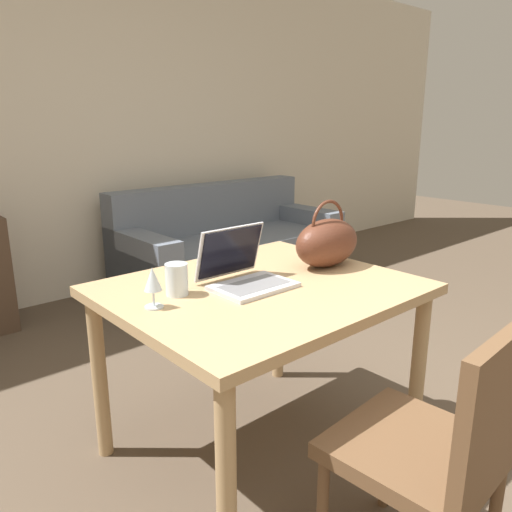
{
  "coord_description": "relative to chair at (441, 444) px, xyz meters",
  "views": [
    {
      "loc": [
        -1.31,
        -0.58,
        1.35
      ],
      "look_at": [
        -0.11,
        0.78,
        0.86
      ],
      "focal_mm": 35.0,
      "sensor_mm": 36.0,
      "label": 1
    }
  ],
  "objects": [
    {
      "name": "laptop",
      "position": [
        -0.0,
        0.85,
        0.31
      ],
      "size": [
        0.3,
        0.28,
        0.22
      ],
      "color": "silver",
      "rests_on": "dining_table"
    },
    {
      "name": "chair",
      "position": [
        0.0,
        0.0,
        0.0
      ],
      "size": [
        0.47,
        0.47,
        0.85
      ],
      "rotation": [
        0.0,
        0.0,
        0.06
      ],
      "color": "brown",
      "rests_on": "ground_plane"
    },
    {
      "name": "couch",
      "position": [
        1.37,
        2.67,
        -0.2
      ],
      "size": [
        1.91,
        0.83,
        0.82
      ],
      "color": "slate",
      "rests_on": "ground_plane"
    },
    {
      "name": "dining_table",
      "position": [
        0.04,
        0.8,
        0.16
      ],
      "size": [
        1.12,
        0.95,
        0.74
      ],
      "color": "tan",
      "rests_on": "ground_plane"
    },
    {
      "name": "wall_back",
      "position": [
        0.13,
        3.22,
        0.87
      ],
      "size": [
        10.0,
        0.06,
        2.7
      ],
      "color": "beige",
      "rests_on": "ground_plane"
    },
    {
      "name": "wine_glass",
      "position": [
        -0.39,
        0.86,
        0.35
      ],
      "size": [
        0.06,
        0.06,
        0.14
      ],
      "color": "silver",
      "rests_on": "dining_table"
    },
    {
      "name": "handbag",
      "position": [
        0.43,
        0.8,
        0.36
      ],
      "size": [
        0.34,
        0.19,
        0.29
      ],
      "color": "#592D1E",
      "rests_on": "dining_table"
    },
    {
      "name": "drinking_glass",
      "position": [
        -0.26,
        0.92,
        0.31
      ],
      "size": [
        0.08,
        0.08,
        0.12
      ],
      "color": "silver",
      "rests_on": "dining_table"
    }
  ]
}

